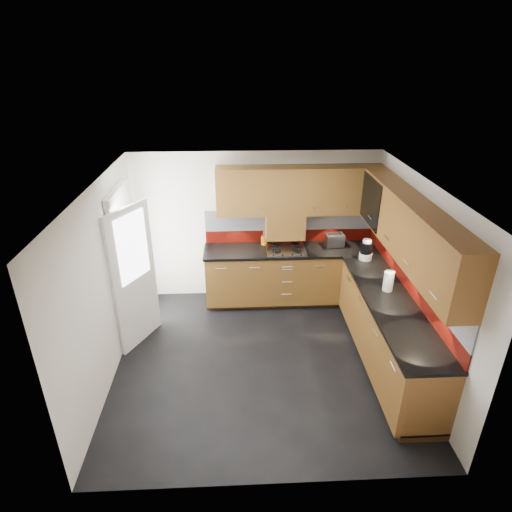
{
  "coord_description": "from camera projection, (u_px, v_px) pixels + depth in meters",
  "views": [
    {
      "loc": [
        -0.3,
        -4.52,
        3.75
      ],
      "look_at": [
        -0.05,
        0.65,
        1.24
      ],
      "focal_mm": 30.0,
      "sensor_mm": 36.0,
      "label": 1
    }
  ],
  "objects": [
    {
      "name": "gas_hob",
      "position": [
        286.0,
        249.0,
        6.63
      ],
      "size": [
        0.6,
        0.53,
        0.05
      ],
      "color": "silver",
      "rests_on": "countertop"
    },
    {
      "name": "utensil_pot",
      "position": [
        265.0,
        239.0,
        6.78
      ],
      "size": [
        0.11,
        0.11,
        0.39
      ],
      "color": "#CD6A13",
      "rests_on": "countertop"
    },
    {
      "name": "back_door",
      "position": [
        130.0,
        269.0,
        5.85
      ],
      "size": [
        0.42,
        1.19,
        2.04
      ],
      "color": "white",
      "rests_on": "room"
    },
    {
      "name": "backsplash",
      "position": [
        348.0,
        247.0,
        6.07
      ],
      "size": [
        2.7,
        3.2,
        0.54
      ],
      "color": "maroon",
      "rests_on": "countertop"
    },
    {
      "name": "paper_towel",
      "position": [
        388.0,
        281.0,
        5.46
      ],
      "size": [
        0.15,
        0.15,
        0.27
      ],
      "primitive_type": "cylinder",
      "rotation": [
        0.0,
        0.0,
        0.19
      ],
      "color": "white",
      "rests_on": "countertop"
    },
    {
      "name": "toaster",
      "position": [
        334.0,
        240.0,
        6.71
      ],
      "size": [
        0.31,
        0.21,
        0.21
      ],
      "color": "silver",
      "rests_on": "countertop"
    },
    {
      "name": "glass_cabinet",
      "position": [
        381.0,
        200.0,
        5.92
      ],
      "size": [
        0.32,
        0.8,
        0.66
      ],
      "color": "black",
      "rests_on": "room"
    },
    {
      "name": "base_cabinets",
      "position": [
        333.0,
        302.0,
        6.2
      ],
      "size": [
        2.7,
        3.2,
        0.95
      ],
      "color": "#583213",
      "rests_on": "room"
    },
    {
      "name": "orange_cloth",
      "position": [
        365.0,
        259.0,
        6.33
      ],
      "size": [
        0.17,
        0.15,
        0.02
      ],
      "primitive_type": "cube",
      "rotation": [
        0.0,
        0.0,
        -0.25
      ],
      "color": "orange",
      "rests_on": "countertop"
    },
    {
      "name": "countertop",
      "position": [
        334.0,
        273.0,
        5.98
      ],
      "size": [
        2.72,
        3.22,
        0.04
      ],
      "color": "black",
      "rests_on": "base_cabinets"
    },
    {
      "name": "food_processor",
      "position": [
        366.0,
        250.0,
        6.27
      ],
      "size": [
        0.19,
        0.19,
        0.31
      ],
      "color": "white",
      "rests_on": "countertop"
    },
    {
      "name": "room",
      "position": [
        263.0,
        260.0,
        5.05
      ],
      "size": [
        4.0,
        3.8,
        2.64
      ],
      "color": "black"
    },
    {
      "name": "extractor_hood",
      "position": [
        285.0,
        225.0,
        6.64
      ],
      "size": [
        0.6,
        0.33,
        0.4
      ],
      "primitive_type": "cube",
      "color": "#583213",
      "rests_on": "room"
    },
    {
      "name": "upper_cabinets",
      "position": [
        352.0,
        209.0,
        5.66
      ],
      "size": [
        2.5,
        3.2,
        0.72
      ],
      "color": "#583213",
      "rests_on": "room"
    }
  ]
}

